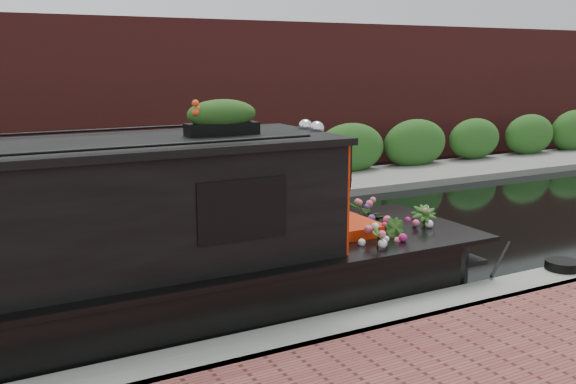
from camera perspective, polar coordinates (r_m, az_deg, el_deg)
name	(u,v)px	position (r m, az deg, el deg)	size (l,w,h in m)	color
ground	(154,272)	(9.48, -11.84, -7.02)	(80.00, 80.00, 0.00)	black
near_bank_coping	(251,367)	(6.61, -3.28, -15.31)	(40.00, 0.60, 0.50)	gray
far_bank_path	(92,213)	(13.42, -17.00, -1.76)	(40.00, 2.40, 0.34)	slate
far_hedge	(83,204)	(14.29, -17.73, -1.01)	(40.00, 1.10, 2.80)	#27571D
far_brick_wall	(66,187)	(16.32, -19.12, 0.43)	(40.00, 1.00, 8.00)	#571F1D
rope_fender	(444,258)	(9.58, 13.74, -5.76)	(0.36, 0.36, 0.39)	brown
coiled_mooring_rope	(562,265)	(9.36, 23.20, -5.98)	(0.45, 0.45, 0.12)	black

